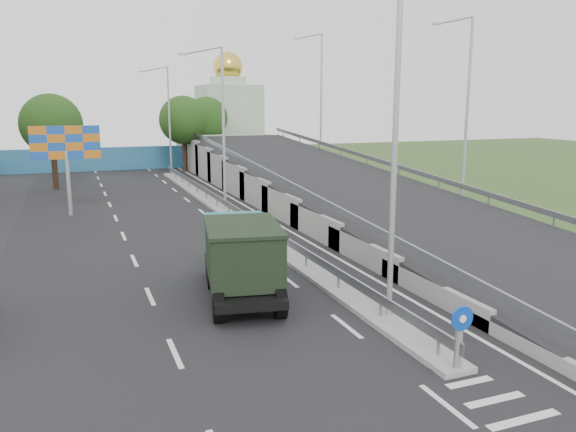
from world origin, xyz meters
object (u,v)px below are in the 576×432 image
dump_truck (241,254)px  lamp_post_far (167,114)px  lamp_post_near (390,137)px  sign_bollard (460,337)px  lamp_post_mid (220,120)px  billboard (66,148)px  church (229,116)px

dump_truck → lamp_post_far: bearing=94.8°
lamp_post_far → lamp_post_near: bearing=-90.0°
sign_bollard → lamp_post_far: (0.11, 43.83, 4.77)m
sign_bollard → lamp_post_near: bearing=88.4°
lamp_post_near → lamp_post_far: size_ratio=1.00×
sign_bollard → lamp_post_mid: 24.30m
lamp_post_far → dump_truck: (-3.49, -35.93, -4.27)m
sign_bollard → billboard: bearing=109.2°
lamp_post_near → lamp_post_mid: (0.00, 20.00, 0.00)m
lamp_post_near → billboard: size_ratio=1.83×
billboard → sign_bollard: bearing=-70.8°
sign_bollard → lamp_post_far: 44.08m
lamp_post_near → dump_truck: 6.85m
sign_bollard → billboard: 27.53m
church → sign_bollard: bearing=-99.8°
lamp_post_mid → billboard: size_ratio=1.83×
sign_bollard → dump_truck: (-3.38, 7.89, 0.50)m
lamp_post_near → dump_truck: (-3.49, 4.07, -4.27)m
lamp_post_far → sign_bollard: bearing=-90.1°
dump_truck → lamp_post_mid: bearing=88.0°
sign_bollard → church: size_ratio=0.12×
lamp_post_far → dump_truck: 36.35m
lamp_post_mid → lamp_post_far: (0.00, 20.00, 0.00)m
lamp_post_near → billboard: bearing=112.5°
lamp_post_mid → billboard: bearing=167.6°
lamp_post_mid → lamp_post_near: bearing=-90.0°
lamp_post_far → church: size_ratio=0.73×
lamp_post_far → dump_truck: lamp_post_far is taller
lamp_post_mid → church: bearing=73.8°
billboard → dump_truck: (5.62, -17.93, -2.65)m
lamp_post_near → dump_truck: size_ratio=1.53×
lamp_post_mid → lamp_post_far: size_ratio=1.00×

